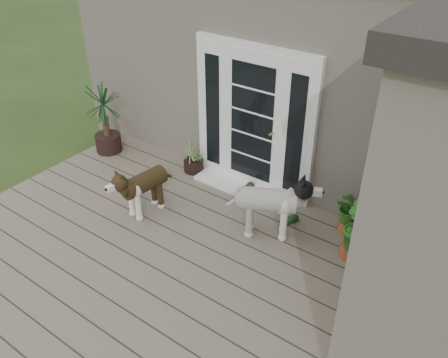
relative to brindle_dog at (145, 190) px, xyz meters
The scene contains 14 objects.
deck 1.35m from the brindle_dog, 37.39° to the right, with size 6.20×4.60×0.12m, color #6B5B4C.
house_main 3.78m from the brindle_dog, 73.67° to the left, with size 7.40×4.00×3.10m, color #665E54.
door_unit 1.79m from the brindle_dog, 60.12° to the left, with size 1.90×0.14×2.15m, color white.
door_step 1.51m from the brindle_dog, 56.23° to the left, with size 1.60×0.40×0.05m, color white.
brindle_dog is the anchor object (origin of this frame).
white_dog 1.71m from the brindle_dog, 18.82° to the left, with size 0.41×0.95×0.79m, color silver, non-canonical shape.
spider_plant 1.23m from the brindle_dog, 96.70° to the left, with size 0.51×0.51×0.55m, color #7E8D57, non-canonical shape.
yucca 1.96m from the brindle_dog, 152.71° to the left, with size 0.82×0.82×1.19m, color black, non-canonical shape.
herb_a 2.74m from the brindle_dog, 26.53° to the left, with size 0.40×0.40×0.51m, color #27611B.
herb_b 2.79m from the brindle_dog, 16.38° to the left, with size 0.38×0.38×0.58m, color #1A5D1D.
herb_c 3.06m from the brindle_dog, 23.55° to the left, with size 0.39×0.39×0.61m, color #1D4C15.
sapling 3.28m from the brindle_dog, ahead, with size 0.57×0.57×1.94m, color #1F621C, non-canonical shape.
clog_left 1.53m from the brindle_dog, 54.52° to the left, with size 0.15×0.31×0.09m, color black, non-canonical shape.
clog_right 2.00m from the brindle_dog, 28.10° to the left, with size 0.13×0.29×0.09m, color black, non-canonical shape.
Camera 1 is at (2.86, -2.39, 3.99)m, focal length 36.79 mm.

